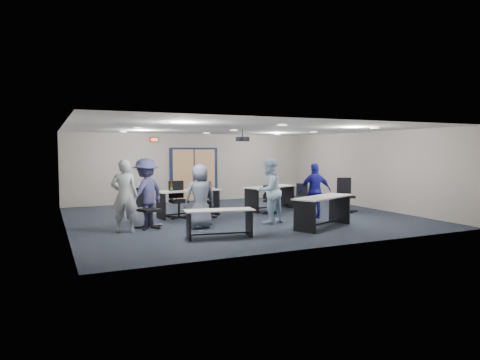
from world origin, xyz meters
name	(u,v)px	position (x,y,z in m)	size (l,w,h in m)	color
floor	(241,217)	(0.00, 0.00, 0.00)	(10.00, 10.00, 0.00)	black
back_wall	(194,168)	(0.00, 4.50, 1.35)	(10.00, 0.04, 2.70)	gray
front_wall	(330,183)	(0.00, -4.50, 1.35)	(10.00, 0.04, 2.70)	gray
left_wall	(64,177)	(-5.00, 0.00, 1.35)	(0.04, 9.00, 2.70)	gray
right_wall	(368,170)	(5.00, 0.00, 1.35)	(0.04, 9.00, 2.70)	gray
ceiling	(241,129)	(0.00, 0.00, 2.70)	(10.00, 9.00, 0.04)	silver
double_door	(194,175)	(0.00, 4.46, 1.05)	(2.00, 0.07, 2.20)	#101B32
exit_sign	(154,140)	(-1.60, 4.44, 2.45)	(0.32, 0.07, 0.18)	black
ceiling_projector	(243,139)	(0.30, 0.50, 2.40)	(0.35, 0.32, 0.37)	black
ceiling_can_lights	(237,130)	(0.00, 0.25, 2.67)	(6.24, 5.74, 0.02)	white
table_front_left	(219,218)	(-1.76, -2.64, 0.45)	(1.70, 0.81, 0.66)	#ADAAA4
table_front_right	(323,206)	(1.22, -2.57, 0.56)	(2.13, 1.46, 0.83)	#ADAAA4
table_back_left	(188,198)	(-1.45, 0.69, 0.57)	(2.10, 0.94, 1.13)	#ADAAA4
table_back_right	(270,194)	(1.56, 0.95, 0.56)	(2.13, 1.27, 0.82)	#ADAAA4
chair_back_a	(179,200)	(-1.80, 0.54, 0.56)	(0.70, 0.70, 1.12)	black
chair_back_b	(204,200)	(-1.13, 0.16, 0.55)	(0.69, 0.69, 1.10)	black
chair_back_c	(272,200)	(1.14, 0.09, 0.46)	(0.58, 0.58, 0.92)	black
chair_back_d	(302,197)	(2.43, 0.28, 0.46)	(0.58, 0.58, 0.92)	black
chair_loose_left	(149,208)	(-3.01, -0.79, 0.53)	(0.67, 0.67, 1.07)	black
chair_loose_right	(346,195)	(3.57, -0.58, 0.57)	(0.71, 0.71, 1.13)	black
person_gray	(124,196)	(-3.67, -1.08, 0.92)	(0.67, 0.44, 1.83)	#8F979C
person_plaid	(200,196)	(-1.78, -1.33, 0.84)	(0.83, 0.54, 1.69)	#4F596D
person_lightblue	(269,191)	(0.23, -1.40, 0.92)	(0.89, 0.69, 1.83)	#B6D6F1
person_navy	(315,191)	(1.91, -1.20, 0.83)	(0.97, 0.40, 1.66)	navy
person_back	(146,193)	(-3.01, -0.49, 0.92)	(1.18, 0.68, 1.83)	navy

